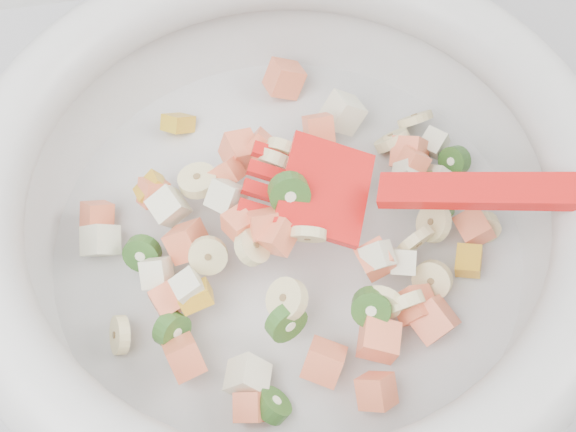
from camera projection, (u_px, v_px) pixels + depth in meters
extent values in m
cube|color=#9F9FA5|center=(192.00, 423.00, 0.92)|extent=(2.00, 0.60, 0.90)
cylinder|color=#B8B8B6|center=(288.00, 244.00, 0.53)|extent=(0.35, 0.35, 0.02)
torus|color=#B8B8B6|center=(288.00, 182.00, 0.46)|extent=(0.43, 0.43, 0.05)
cylinder|color=beige|center=(400.00, 144.00, 0.55)|extent=(0.04, 0.03, 0.03)
cylinder|color=beige|center=(392.00, 140.00, 0.55)|extent=(0.04, 0.03, 0.03)
cylinder|color=beige|center=(287.00, 299.00, 0.45)|extent=(0.04, 0.04, 0.03)
cylinder|color=beige|center=(276.00, 159.00, 0.50)|extent=(0.03, 0.03, 0.03)
cylinder|color=beige|center=(415.00, 119.00, 0.56)|extent=(0.04, 0.03, 0.03)
cylinder|color=beige|center=(208.00, 256.00, 0.47)|extent=(0.03, 0.02, 0.02)
cylinder|color=beige|center=(433.00, 223.00, 0.50)|extent=(0.03, 0.04, 0.04)
cylinder|color=beige|center=(198.00, 180.00, 0.50)|extent=(0.03, 0.03, 0.01)
cylinder|color=beige|center=(432.00, 280.00, 0.48)|extent=(0.03, 0.03, 0.03)
cylinder|color=beige|center=(279.00, 154.00, 0.51)|extent=(0.03, 0.03, 0.03)
cylinder|color=beige|center=(482.00, 228.00, 0.51)|extent=(0.04, 0.02, 0.04)
cylinder|color=beige|center=(285.00, 150.00, 0.50)|extent=(0.04, 0.02, 0.04)
cylinder|color=beige|center=(405.00, 302.00, 0.46)|extent=(0.03, 0.02, 0.03)
cylinder|color=beige|center=(120.00, 335.00, 0.47)|extent=(0.02, 0.04, 0.04)
cylinder|color=beige|center=(416.00, 241.00, 0.49)|extent=(0.03, 0.02, 0.03)
cylinder|color=beige|center=(308.00, 234.00, 0.46)|extent=(0.03, 0.02, 0.03)
cylinder|color=beige|center=(252.00, 247.00, 0.46)|extent=(0.03, 0.03, 0.02)
cylinder|color=beige|center=(381.00, 302.00, 0.46)|extent=(0.03, 0.02, 0.03)
cube|color=#FF7150|center=(153.00, 193.00, 0.51)|extent=(0.03, 0.03, 0.03)
cube|color=#FF7150|center=(474.00, 228.00, 0.51)|extent=(0.03, 0.03, 0.03)
cube|color=#FF7150|center=(340.00, 171.00, 0.50)|extent=(0.03, 0.03, 0.03)
cube|color=#FF7150|center=(275.00, 236.00, 0.46)|extent=(0.03, 0.03, 0.03)
cube|color=#FF7150|center=(240.00, 152.00, 0.52)|extent=(0.03, 0.03, 0.03)
cube|color=#FF7150|center=(415.00, 305.00, 0.47)|extent=(0.03, 0.03, 0.03)
cube|color=#FF7150|center=(252.00, 407.00, 0.44)|extent=(0.03, 0.03, 0.03)
cube|color=#FF7150|center=(97.00, 216.00, 0.51)|extent=(0.03, 0.03, 0.03)
cube|color=#FF7150|center=(324.00, 362.00, 0.45)|extent=(0.03, 0.04, 0.03)
cube|color=#FF7150|center=(188.00, 242.00, 0.49)|extent=(0.03, 0.03, 0.04)
cube|color=#FF7150|center=(184.00, 357.00, 0.45)|extent=(0.03, 0.03, 0.03)
cube|color=#FF7150|center=(413.00, 162.00, 0.52)|extent=(0.03, 0.02, 0.03)
cube|color=#FF7150|center=(377.00, 391.00, 0.44)|extent=(0.03, 0.03, 0.03)
cube|color=#FF7150|center=(227.00, 174.00, 0.51)|extent=(0.03, 0.02, 0.03)
cube|color=#FF7150|center=(379.00, 340.00, 0.46)|extent=(0.03, 0.03, 0.02)
cube|color=#FF7150|center=(263.00, 225.00, 0.46)|extent=(0.02, 0.02, 0.03)
cube|color=#FF7150|center=(319.00, 130.00, 0.53)|extent=(0.02, 0.03, 0.03)
cube|color=#FF7150|center=(284.00, 79.00, 0.58)|extent=(0.04, 0.03, 0.04)
cube|color=#FF7150|center=(260.00, 147.00, 0.52)|extent=(0.03, 0.03, 0.03)
cube|color=#FF7150|center=(410.00, 154.00, 0.54)|extent=(0.04, 0.04, 0.04)
cube|color=#FF7150|center=(376.00, 259.00, 0.47)|extent=(0.03, 0.02, 0.02)
cube|color=#FF7150|center=(171.00, 298.00, 0.47)|extent=(0.03, 0.03, 0.03)
cube|color=#FF7150|center=(434.00, 320.00, 0.47)|extent=(0.04, 0.03, 0.04)
cube|color=#FF7150|center=(239.00, 224.00, 0.47)|extent=(0.02, 0.03, 0.02)
cylinder|color=green|center=(289.00, 193.00, 0.47)|extent=(0.04, 0.03, 0.04)
cylinder|color=green|center=(371.00, 307.00, 0.46)|extent=(0.03, 0.03, 0.03)
cylinder|color=green|center=(437.00, 184.00, 0.52)|extent=(0.03, 0.03, 0.02)
cylinder|color=green|center=(437.00, 207.00, 0.51)|extent=(0.03, 0.03, 0.02)
cylinder|color=green|center=(454.00, 161.00, 0.54)|extent=(0.03, 0.03, 0.03)
cylinder|color=green|center=(286.00, 322.00, 0.45)|extent=(0.04, 0.02, 0.03)
cylinder|color=green|center=(172.00, 330.00, 0.46)|extent=(0.03, 0.03, 0.03)
cylinder|color=green|center=(272.00, 405.00, 0.44)|extent=(0.03, 0.03, 0.03)
cylinder|color=green|center=(142.00, 253.00, 0.49)|extent=(0.03, 0.03, 0.03)
cube|color=beige|center=(378.00, 256.00, 0.47)|extent=(0.02, 0.02, 0.03)
cube|color=beige|center=(408.00, 172.00, 0.52)|extent=(0.03, 0.02, 0.02)
cube|color=beige|center=(100.00, 241.00, 0.50)|extent=(0.03, 0.03, 0.03)
cube|color=beige|center=(157.00, 273.00, 0.48)|extent=(0.02, 0.03, 0.03)
cube|color=beige|center=(169.00, 206.00, 0.50)|extent=(0.03, 0.03, 0.03)
cube|color=beige|center=(434.00, 143.00, 0.55)|extent=(0.03, 0.03, 0.02)
cube|color=beige|center=(440.00, 183.00, 0.53)|extent=(0.03, 0.03, 0.03)
cube|color=beige|center=(248.00, 377.00, 0.45)|extent=(0.03, 0.03, 0.03)
cube|color=beige|center=(227.00, 197.00, 0.48)|extent=(0.03, 0.03, 0.03)
cube|color=beige|center=(343.00, 113.00, 0.55)|extent=(0.04, 0.03, 0.04)
cube|color=beige|center=(190.00, 289.00, 0.46)|extent=(0.03, 0.02, 0.03)
cube|color=beige|center=(404.00, 261.00, 0.48)|extent=(0.02, 0.03, 0.03)
cube|color=gold|center=(178.00, 123.00, 0.56)|extent=(0.03, 0.03, 0.03)
cube|color=gold|center=(196.00, 296.00, 0.46)|extent=(0.02, 0.02, 0.02)
cube|color=gold|center=(469.00, 261.00, 0.50)|extent=(0.03, 0.03, 0.02)
cube|color=gold|center=(151.00, 188.00, 0.51)|extent=(0.03, 0.02, 0.02)
cube|color=red|center=(325.00, 189.00, 0.48)|extent=(0.08, 0.08, 0.03)
cube|color=red|center=(273.00, 154.00, 0.50)|extent=(0.03, 0.02, 0.01)
cube|color=red|center=(269.00, 173.00, 0.49)|extent=(0.03, 0.02, 0.01)
cube|color=red|center=(264.00, 192.00, 0.48)|extent=(0.03, 0.02, 0.01)
cube|color=red|center=(259.00, 212.00, 0.47)|extent=(0.03, 0.02, 0.01)
cube|color=red|center=(552.00, 191.00, 0.43)|extent=(0.20, 0.09, 0.06)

